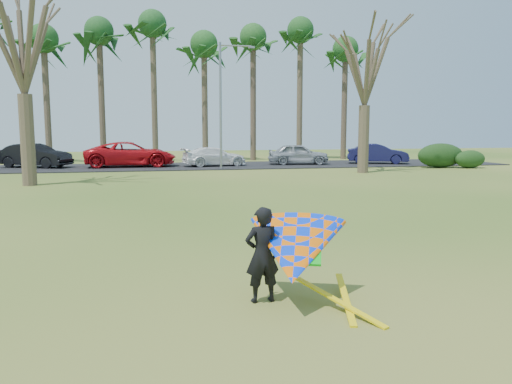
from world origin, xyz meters
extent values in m
plane|color=#225412|center=(0.00, 0.00, 0.00)|extent=(100.00, 100.00, 0.00)
cube|color=black|center=(0.00, 25.00, 0.03)|extent=(46.00, 7.00, 0.06)
cylinder|color=#453829|center=(-10.00, 31.00, 4.50)|extent=(0.48, 0.48, 9.00)
ellipsoid|color=#1E4A1A|center=(-10.00, 31.00, 9.30)|extent=(4.84, 4.84, 3.08)
cylinder|color=#4D3E2E|center=(-6.00, 31.00, 4.85)|extent=(0.48, 0.48, 9.70)
ellipsoid|color=#18451C|center=(-6.00, 31.00, 10.00)|extent=(4.84, 4.84, 3.08)
cylinder|color=brown|center=(-2.00, 31.00, 5.20)|extent=(0.48, 0.48, 10.40)
ellipsoid|color=#17401A|center=(-2.00, 31.00, 10.70)|extent=(4.84, 4.84, 3.08)
cylinder|color=#453829|center=(2.00, 31.00, 4.50)|extent=(0.48, 0.48, 9.00)
ellipsoid|color=#1D4A1A|center=(2.00, 31.00, 9.30)|extent=(4.84, 4.84, 3.08)
cylinder|color=#47372B|center=(6.00, 31.00, 4.85)|extent=(0.48, 0.48, 9.70)
ellipsoid|color=#1B4C1C|center=(6.00, 31.00, 10.00)|extent=(4.84, 4.84, 3.08)
cylinder|color=#4D3C2E|center=(10.00, 31.00, 5.20)|extent=(0.48, 0.48, 10.40)
ellipsoid|color=#204E1B|center=(10.00, 31.00, 10.70)|extent=(4.84, 4.84, 3.08)
cylinder|color=#4A3B2C|center=(14.00, 31.00, 4.50)|extent=(0.48, 0.48, 9.00)
ellipsoid|color=#1E4B1A|center=(14.00, 31.00, 9.30)|extent=(4.84, 4.84, 3.08)
cylinder|color=brown|center=(-8.00, 15.00, 2.10)|extent=(0.64, 0.64, 4.20)
cylinder|color=#4F402F|center=(10.00, 18.00, 1.99)|extent=(0.64, 0.64, 3.99)
cylinder|color=gray|center=(2.00, 22.00, 4.00)|extent=(0.16, 0.16, 8.00)
cylinder|color=gray|center=(3.00, 22.00, 7.80)|extent=(2.00, 0.10, 0.10)
cube|color=gray|center=(4.00, 22.00, 7.75)|extent=(0.40, 0.18, 0.12)
ellipsoid|color=black|center=(16.76, 20.53, 0.82)|extent=(3.29, 1.49, 1.65)
ellipsoid|color=#173513|center=(18.44, 19.71, 0.60)|extent=(2.16, 1.01, 1.20)
imported|color=black|center=(-9.95, 25.66, 0.85)|extent=(5.03, 3.50, 1.57)
imported|color=red|center=(-3.75, 25.09, 0.90)|extent=(6.10, 2.88, 1.68)
imported|color=white|center=(1.89, 24.50, 0.70)|extent=(4.70, 2.60, 1.29)
imported|color=#9CA1A9|center=(8.04, 24.84, 0.80)|extent=(4.60, 2.45, 1.49)
imported|color=#171644|center=(14.01, 24.36, 0.79)|extent=(4.66, 3.05, 1.45)
imported|color=black|center=(-0.89, -2.60, 0.74)|extent=(0.57, 0.41, 1.48)
cone|color=#0535FC|center=(-0.44, -2.85, 0.85)|extent=(2.13, 2.39, 2.02)
cube|color=#0CBF19|center=(-0.32, -2.93, 0.80)|extent=(0.62, 0.60, 0.24)
cube|color=yellow|center=(0.11, -3.20, 0.01)|extent=(0.85, 1.66, 0.28)
cube|color=yellow|center=(0.31, -3.00, 0.01)|extent=(0.56, 1.76, 0.22)
camera|label=1|loc=(-2.54, -9.81, 2.65)|focal=35.00mm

